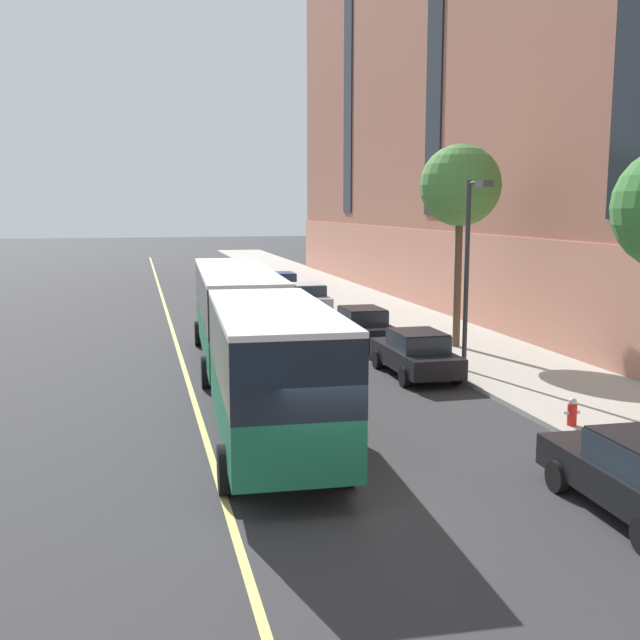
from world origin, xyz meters
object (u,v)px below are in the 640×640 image
object	(u,v)px
parked_car_black_4	(416,353)
parked_car_silver_5	(308,298)
parked_car_black_1	(361,326)
fire_hydrant	(572,412)
street_tree_far_uptown	(460,187)
street_lamp	(470,254)
city_bus	(247,327)
parked_car_navy_7	(282,285)

from	to	relation	value
parked_car_black_4	parked_car_silver_5	xyz separation A→B (m)	(-0.06, 16.01, 0.00)
parked_car_black_1	fire_hydrant	distance (m)	12.97
street_tree_far_uptown	street_lamp	bearing A→B (deg)	-109.47
city_bus	street_tree_far_uptown	xyz separation A→B (m)	(9.03, 4.69, 4.39)
city_bus	parked_car_silver_5	size ratio (longest dim) A/B	4.20
parked_car_navy_7	street_tree_far_uptown	size ratio (longest dim) A/B	0.58
street_lamp	street_tree_far_uptown	bearing A→B (deg)	70.53
parked_car_black_4	street_tree_far_uptown	xyz separation A→B (m)	(3.25, 3.99, 5.63)
city_bus	street_tree_far_uptown	distance (m)	11.08
city_bus	parked_car_navy_7	size ratio (longest dim) A/B	4.35
city_bus	fire_hydrant	size ratio (longest dim) A/B	27.74
parked_car_navy_7	parked_car_black_4	bearing A→B (deg)	-89.67
parked_car_black_1	street_tree_far_uptown	xyz separation A→B (m)	(3.31, -2.07, 5.63)
parked_car_silver_5	street_lamp	world-z (taller)	street_lamp
parked_car_black_4	fire_hydrant	distance (m)	6.99
city_bus	parked_car_silver_5	distance (m)	17.71
city_bus	parked_car_navy_7	bearing A→B (deg)	76.64
city_bus	street_tree_far_uptown	bearing A→B (deg)	27.44
parked_car_black_4	fire_hydrant	xyz separation A→B (m)	(1.61, -6.79, -0.29)
parked_car_black_1	parked_car_silver_5	world-z (taller)	same
parked_car_silver_5	parked_car_navy_7	bearing A→B (deg)	90.57
parked_car_black_4	fire_hydrant	bearing A→B (deg)	-76.65
city_bus	parked_car_black_1	size ratio (longest dim) A/B	4.27
parked_car_silver_5	parked_car_black_1	bearing A→B (deg)	-90.03
parked_car_black_1	fire_hydrant	size ratio (longest dim) A/B	6.49
street_lamp	fire_hydrant	size ratio (longest dim) A/B	8.84
parked_car_black_4	city_bus	bearing A→B (deg)	-173.09
street_tree_far_uptown	fire_hydrant	xyz separation A→B (m)	(-1.63, -10.78, -5.92)
fire_hydrant	parked_car_silver_5	bearing A→B (deg)	94.20
city_bus	parked_car_black_1	xyz separation A→B (m)	(5.72, 6.76, -1.24)
parked_car_silver_5	street_tree_far_uptown	bearing A→B (deg)	-74.63
parked_car_black_4	parked_car_navy_7	distance (m)	23.11
parked_car_black_1	street_lamp	world-z (taller)	street_lamp
city_bus	parked_car_navy_7	world-z (taller)	city_bus
city_bus	fire_hydrant	distance (m)	9.71
street_lamp	fire_hydrant	distance (m)	7.38
street_lamp	parked_car_navy_7	bearing A→B (deg)	94.50
street_tree_far_uptown	street_lamp	world-z (taller)	street_tree_far_uptown
parked_car_silver_5	street_tree_far_uptown	xyz separation A→B (m)	(3.31, -12.02, 5.62)
city_bus	street_lamp	bearing A→B (deg)	2.71
parked_car_silver_5	city_bus	bearing A→B (deg)	-108.91
city_bus	parked_car_silver_5	xyz separation A→B (m)	(5.73, 16.71, -1.23)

